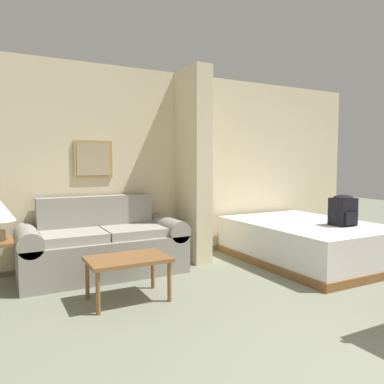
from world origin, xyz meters
name	(u,v)px	position (x,y,z in m)	size (l,w,h in m)	color
wall_back	(172,166)	(0.00, 4.03, 1.29)	(6.63, 0.16, 2.60)	beige
wall_partition_pillar	(193,166)	(0.13, 3.64, 1.30)	(0.24, 0.66, 2.60)	beige
couch	(103,246)	(-1.15, 3.55, 0.34)	(1.93, 0.84, 0.92)	gray
coffee_table	(128,262)	(-1.16, 2.56, 0.37)	(0.77, 0.51, 0.42)	brown
side_table	(0,248)	(-2.26, 3.52, 0.44)	(0.48, 0.48, 0.52)	brown
bed	(305,241)	(1.46, 2.87, 0.27)	(1.56, 2.14, 0.53)	brown
backpack	(343,210)	(1.68, 2.44, 0.74)	(0.29, 0.27, 0.40)	black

